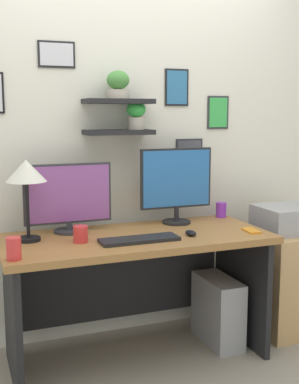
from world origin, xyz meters
The scene contains 15 objects.
ground_plane centered at (0.00, 0.00, 0.00)m, with size 8.00×8.00×0.00m, color gray.
back_wall_assembly centered at (0.00, 0.44, 1.35)m, with size 4.40×0.24×2.70m.
desk centered at (0.00, 0.05, 0.54)m, with size 1.54×0.68×0.75m.
monitor_left centered at (-0.35, 0.22, 0.96)m, with size 0.52×0.18×0.41m.
monitor_right centered at (0.35, 0.22, 1.01)m, with size 0.48×0.18×0.48m.
keyboard centered at (-0.03, -0.14, 0.76)m, with size 0.44×0.14×0.02m, color black.
computer_mouse centered at (0.29, -0.12, 0.77)m, with size 0.06×0.09×0.03m, color black.
desk_lamp centered at (-0.60, 0.09, 1.11)m, with size 0.22×0.22×0.45m.
cell_phone centered at (0.67, -0.16, 0.76)m, with size 0.07×0.14×0.01m, color orange.
coffee_mug centered at (-0.33, -0.04, 0.80)m, with size 0.08×0.08×0.09m, color red.
pen_cup centered at (0.70, 0.27, 0.80)m, with size 0.07×0.07×0.10m, color purple.
water_cup centered at (-0.71, -0.25, 0.81)m, with size 0.07×0.07×0.11m, color red.
drawer_cabinet centered at (1.07, 0.05, 0.33)m, with size 0.44×0.50×0.67m, color tan.
printer centered at (1.07, 0.05, 0.75)m, with size 0.38×0.34×0.17m, color #9E9EA3.
computer_tower_right centered at (0.55, 0.01, 0.21)m, with size 0.18×0.40×0.42m, color #99999E.
Camera 1 is at (-0.94, -2.65, 1.45)m, focal length 47.00 mm.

